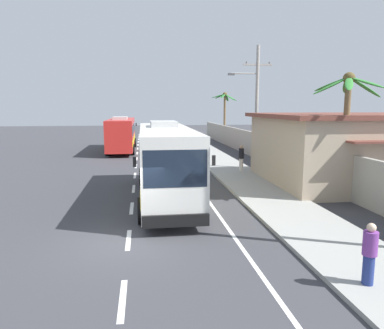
{
  "coord_description": "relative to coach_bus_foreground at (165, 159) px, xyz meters",
  "views": [
    {
      "loc": [
        0.55,
        -12.14,
        4.54
      ],
      "look_at": [
        2.97,
        5.75,
        1.7
      ],
      "focal_mm": 34.31,
      "sensor_mm": 36.0,
      "label": 1
    }
  ],
  "objects": [
    {
      "name": "ground_plane",
      "position": [
        -1.66,
        -5.78,
        -1.98
      ],
      "size": [
        160.0,
        160.0,
        0.0
      ],
      "primitive_type": "plane",
      "color": "#3A3A3F"
    },
    {
      "name": "sidewalk_kerb",
      "position": [
        5.14,
        4.22,
        -1.91
      ],
      "size": [
        3.2,
        90.0,
        0.14
      ],
      "primitive_type": "cube",
      "color": "#999993",
      "rests_on": "ground"
    },
    {
      "name": "lane_markings",
      "position": [
        0.67,
        8.95,
        -1.98
      ],
      "size": [
        3.84,
        71.0,
        0.01
      ],
      "color": "white",
      "rests_on": "ground"
    },
    {
      "name": "boundary_wall",
      "position": [
        8.94,
        8.22,
        -0.85
      ],
      "size": [
        0.24,
        60.0,
        2.27
      ],
      "primitive_type": "cube",
      "color": "#9E998E",
      "rests_on": "ground"
    },
    {
      "name": "coach_bus_foreground",
      "position": [
        0.0,
        0.0,
        0.0
      ],
      "size": [
        2.9,
        11.09,
        3.81
      ],
      "color": "silver",
      "rests_on": "ground"
    },
    {
      "name": "coach_bus_far_lane",
      "position": [
        -3.24,
        20.51,
        -0.11
      ],
      "size": [
        2.94,
        11.22,
        3.59
      ],
      "color": "red",
      "rests_on": "ground"
    },
    {
      "name": "motorcycle_beside_bus",
      "position": [
        2.33,
        9.13,
        -1.34
      ],
      "size": [
        0.56,
        1.96,
        1.55
      ],
      "color": "black",
      "rests_on": "ground"
    },
    {
      "name": "pedestrian_near_kerb",
      "position": [
        5.62,
        6.43,
        -0.89
      ],
      "size": [
        0.36,
        0.36,
        1.8
      ],
      "rotation": [
        0.0,
        0.0,
        6.25
      ],
      "color": "beige",
      "rests_on": "sidewalk_kerb"
    },
    {
      "name": "pedestrian_midwalk",
      "position": [
        4.42,
        -9.96,
        -1.01
      ],
      "size": [
        0.36,
        0.36,
        1.59
      ],
      "rotation": [
        0.0,
        0.0,
        3.91
      ],
      "color": "navy",
      "rests_on": "sidewalk_kerb"
    },
    {
      "name": "utility_pole_mid",
      "position": [
        6.96,
        7.73,
        2.72
      ],
      "size": [
        3.16,
        0.24,
        8.81
      ],
      "color": "#9E9E99",
      "rests_on": "ground"
    },
    {
      "name": "palm_nearest",
      "position": [
        9.31,
        28.1,
        2.67
      ],
      "size": [
        3.29,
        3.06,
        6.37
      ],
      "color": "brown",
      "rests_on": "ground"
    },
    {
      "name": "palm_second",
      "position": [
        8.52,
        -1.52,
        2.48
      ],
      "size": [
        3.29,
        3.24,
        6.15
      ],
      "color": "brown",
      "rests_on": "ground"
    },
    {
      "name": "roadside_building",
      "position": [
        13.07,
        2.3,
        0.11
      ],
      "size": [
        14.31,
        9.4,
        4.15
      ],
      "color": "tan",
      "rests_on": "ground"
    }
  ]
}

